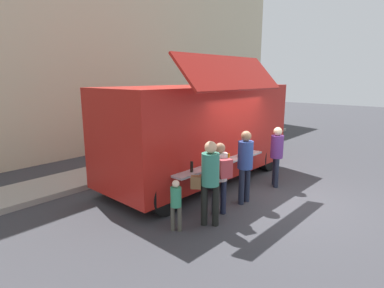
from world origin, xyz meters
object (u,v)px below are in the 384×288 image
Objects in this scene: customer_front_ordering at (245,161)px; customer_extra_browsing at (277,151)px; trash_bin at (218,137)px; child_near_queue at (176,201)px; food_truck_main at (200,130)px; customer_mid_with_backpack at (220,172)px; customer_rear_waiting at (209,176)px.

customer_front_ordering is 1.62m from customer_extra_browsing.
child_near_queue is (-6.77, -3.96, 0.18)m from trash_bin.
customer_mid_with_backpack is (-1.56, -1.86, -0.52)m from food_truck_main.
child_near_queue is (-3.75, 0.29, -0.37)m from customer_extra_browsing.
food_truck_main reaches higher than customer_front_ordering.
customer_rear_waiting is (-0.54, -0.12, 0.05)m from customer_mid_with_backpack.
customer_extra_browsing is at bearing -60.64° from food_truck_main.
customer_extra_browsing is 3.78m from child_near_queue.
customer_front_ordering is 1.50m from customer_rear_waiting.
food_truck_main reaches higher than child_near_queue.
customer_extra_browsing is (-3.02, -4.25, 0.55)m from trash_bin.
customer_front_ordering is 1.06× the size of customer_extra_browsing.
customer_front_ordering is 1.09× the size of customer_mid_with_backpack.
trash_bin is at bearing -44.02° from customer_front_ordering.
food_truck_main reaches higher than customer_mid_with_backpack.
customer_rear_waiting is 1.06× the size of customer_extra_browsing.
food_truck_main is at bearing -12.48° from customer_mid_with_backpack.
trash_bin is at bearing 31.45° from food_truck_main.
customer_rear_waiting is at bearing -59.48° from child_near_queue.
customer_rear_waiting reaches higher than customer_extra_browsing.
customer_mid_with_backpack is at bearing 51.13° from customer_extra_browsing.
trash_bin is 0.56× the size of customer_mid_with_backpack.
customer_rear_waiting is 3.12m from customer_extra_browsing.
trash_bin is 0.86× the size of child_near_queue.
food_truck_main is 3.69× the size of customer_mid_with_backpack.
food_truck_main is 2.04m from customer_front_ordering.
child_near_queue is (-2.74, -1.64, -0.89)m from food_truck_main.
food_truck_main is at bearing 8.83° from customer_rear_waiting.
food_truck_main is 3.59× the size of customer_extra_browsing.
customer_mid_with_backpack reaches higher than trash_bin.
customer_extra_browsing is (1.02, -1.93, -0.52)m from food_truck_main.
customer_extra_browsing reaches higher than child_near_queue.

